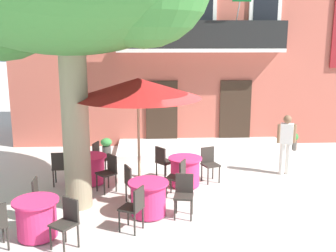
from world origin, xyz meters
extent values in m
plane|color=beige|center=(0.00, 0.00, 0.00)|extent=(120.00, 120.00, 0.00)
cube|color=#BC5B4C|center=(0.28, 7.00, 3.75)|extent=(13.00, 4.00, 7.50)
cube|color=#332319|center=(-1.02, 4.97, 1.15)|extent=(1.10, 0.08, 2.30)
cube|color=#332319|center=(1.58, 4.97, 1.15)|extent=(1.10, 0.08, 2.30)
cube|color=silver|center=(-1.92, 4.96, 4.65)|extent=(1.10, 0.08, 1.90)
cube|color=black|center=(-1.92, 4.93, 4.65)|extent=(0.84, 0.04, 1.60)
cube|color=silver|center=(0.28, 4.96, 4.65)|extent=(1.10, 0.08, 1.90)
cube|color=black|center=(0.28, 4.93, 4.65)|extent=(0.84, 0.04, 1.60)
cube|color=silver|center=(2.48, 4.96, 4.65)|extent=(1.10, 0.08, 1.90)
cube|color=black|center=(2.48, 4.93, 4.65)|extent=(0.84, 0.04, 1.60)
cube|color=silver|center=(0.28, 4.67, 3.34)|extent=(5.60, 0.65, 0.12)
cube|color=black|center=(0.28, 4.38, 3.85)|extent=(5.60, 0.06, 0.90)
cylinder|color=#B2B2B7|center=(-0.92, 4.50, 4.75)|extent=(0.04, 0.95, 1.33)
cylinder|color=#B2B2B7|center=(1.48, 4.50, 4.75)|extent=(0.04, 0.95, 1.33)
cylinder|color=#995638|center=(-2.02, 4.70, 3.56)|extent=(0.33, 0.33, 0.31)
ellipsoid|color=#38843D|center=(-2.02, 4.70, 3.93)|extent=(0.43, 0.43, 0.43)
cylinder|color=#995638|center=(-0.87, 4.70, 3.51)|extent=(0.28, 0.28, 0.22)
ellipsoid|color=#38843D|center=(-0.87, 4.70, 3.78)|extent=(0.37, 0.37, 0.32)
cylinder|color=#995638|center=(0.28, 4.70, 3.51)|extent=(0.35, 0.35, 0.22)
ellipsoid|color=#38843D|center=(0.28, 4.70, 3.87)|extent=(0.45, 0.45, 0.50)
cylinder|color=#47423D|center=(1.43, 4.70, 3.55)|extent=(0.34, 0.34, 0.30)
ellipsoid|color=#2D7533|center=(1.43, 4.70, 3.85)|extent=(0.44, 0.44, 0.28)
cylinder|color=#47423D|center=(2.58, 4.70, 3.52)|extent=(0.26, 0.26, 0.25)
ellipsoid|color=#2D7533|center=(2.58, 4.70, 3.79)|extent=(0.34, 0.34, 0.28)
cube|color=silver|center=(0.28, 3.90, 0.12)|extent=(5.57, 2.20, 0.25)
cylinder|color=gray|center=(-3.10, -0.23, 1.76)|extent=(0.58, 0.58, 3.51)
cylinder|color=#E52D66|center=(-0.59, 0.90, 0.37)|extent=(0.74, 0.74, 0.68)
cylinder|color=#E52D66|center=(-0.59, 0.90, 0.74)|extent=(0.86, 0.86, 0.04)
cylinder|color=#2D2823|center=(-0.59, 0.90, 0.01)|extent=(0.44, 0.44, 0.03)
cylinder|color=#2D2823|center=(-1.04, 1.72, 0.23)|extent=(0.04, 0.04, 0.45)
cylinder|color=#2D2823|center=(-0.82, 1.46, 0.23)|extent=(0.04, 0.04, 0.45)
cylinder|color=#2D2823|center=(-1.30, 1.51, 0.23)|extent=(0.04, 0.04, 0.45)
cylinder|color=#2D2823|center=(-1.09, 1.24, 0.23)|extent=(0.04, 0.04, 0.45)
cube|color=#2D2823|center=(-1.06, 1.48, 0.47)|extent=(0.56, 0.56, 0.04)
cube|color=#2D2823|center=(-1.20, 1.37, 0.70)|extent=(0.27, 0.32, 0.42)
cylinder|color=#2D2823|center=(-1.12, 0.12, 0.23)|extent=(0.04, 0.04, 0.45)
cylinder|color=#2D2823|center=(-0.98, 0.44, 0.23)|extent=(0.04, 0.04, 0.45)
cylinder|color=#2D2823|center=(-0.80, -0.01, 0.23)|extent=(0.04, 0.04, 0.45)
cylinder|color=#2D2823|center=(-0.67, 0.30, 0.23)|extent=(0.04, 0.04, 0.45)
cube|color=#2D2823|center=(-0.89, 0.21, 0.47)|extent=(0.53, 0.53, 0.04)
cube|color=#2D2823|center=(-0.73, 0.14, 0.70)|extent=(0.19, 0.36, 0.42)
cylinder|color=#2D2823|center=(0.33, 1.06, 0.23)|extent=(0.04, 0.04, 0.45)
cylinder|color=#2D2823|center=(0.01, 0.94, 0.23)|extent=(0.04, 0.04, 0.45)
cylinder|color=#2D2823|center=(0.21, 1.38, 0.23)|extent=(0.04, 0.04, 0.45)
cylinder|color=#2D2823|center=(-0.11, 1.26, 0.23)|extent=(0.04, 0.04, 0.45)
cube|color=#2D2823|center=(0.11, 1.16, 0.47)|extent=(0.51, 0.51, 0.04)
cube|color=#2D2823|center=(0.05, 1.33, 0.70)|extent=(0.37, 0.17, 0.42)
cylinder|color=#E52D66|center=(-1.54, -0.82, 0.37)|extent=(0.74, 0.74, 0.68)
cylinder|color=#E52D66|center=(-1.54, -0.82, 0.74)|extent=(0.86, 0.86, 0.04)
cylinder|color=#2D2823|center=(-1.54, -0.82, 0.01)|extent=(0.44, 0.44, 0.03)
cylinder|color=#2D2823|center=(-1.74, 0.09, 0.23)|extent=(0.04, 0.04, 0.45)
cylinder|color=#2D2823|center=(-1.61, -0.22, 0.23)|extent=(0.04, 0.04, 0.45)
cylinder|color=#2D2823|center=(-2.05, -0.04, 0.23)|extent=(0.04, 0.04, 0.45)
cylinder|color=#2D2823|center=(-1.92, -0.35, 0.23)|extent=(0.04, 0.04, 0.45)
cube|color=#2D2823|center=(-1.83, -0.13, 0.47)|extent=(0.52, 0.52, 0.04)
cube|color=#2D2823|center=(-2.00, -0.20, 0.70)|extent=(0.18, 0.37, 0.42)
cylinder|color=#2D2823|center=(-2.12, -1.56, 0.23)|extent=(0.04, 0.04, 0.45)
cylinder|color=#2D2823|center=(-1.96, -1.26, 0.23)|extent=(0.04, 0.04, 0.45)
cylinder|color=#2D2823|center=(-1.82, -1.72, 0.23)|extent=(0.04, 0.04, 0.45)
cylinder|color=#2D2823|center=(-1.66, -1.41, 0.23)|extent=(0.04, 0.04, 0.45)
cube|color=#2D2823|center=(-1.89, -1.49, 0.47)|extent=(0.54, 0.54, 0.04)
cube|color=#2D2823|center=(-1.73, -1.57, 0.70)|extent=(0.21, 0.36, 0.42)
cylinder|color=#2D2823|center=(-0.67, -1.15, 0.23)|extent=(0.04, 0.04, 0.45)
cylinder|color=#2D2823|center=(-1.00, -1.09, 0.23)|extent=(0.04, 0.04, 0.45)
cylinder|color=#2D2823|center=(-0.61, -0.82, 0.23)|extent=(0.04, 0.04, 0.45)
cylinder|color=#2D2823|center=(-0.94, -0.76, 0.23)|extent=(0.04, 0.04, 0.45)
cube|color=#2D2823|center=(-0.80, -0.95, 0.47)|extent=(0.46, 0.46, 0.04)
cube|color=#2D2823|center=(-0.77, -0.78, 0.70)|extent=(0.38, 0.11, 0.42)
cylinder|color=#E52D66|center=(-3.03, 1.22, 0.37)|extent=(0.74, 0.74, 0.68)
cylinder|color=#E52D66|center=(-3.03, 1.22, 0.74)|extent=(0.86, 0.86, 0.04)
cylinder|color=#2D2823|center=(-3.03, 1.22, 0.01)|extent=(0.44, 0.44, 0.03)
cylinder|color=#2D2823|center=(-3.96, 1.34, 0.23)|extent=(0.04, 0.04, 0.45)
cylinder|color=#2D2823|center=(-3.62, 1.36, 0.23)|extent=(0.04, 0.04, 0.45)
cylinder|color=#2D2823|center=(-3.94, 1.00, 0.23)|extent=(0.04, 0.04, 0.45)
cylinder|color=#2D2823|center=(-3.61, 1.02, 0.23)|extent=(0.04, 0.04, 0.45)
cube|color=#2D2823|center=(-3.78, 1.18, 0.47)|extent=(0.42, 0.42, 0.04)
cube|color=#2D2823|center=(-3.77, 1.00, 0.70)|extent=(0.38, 0.06, 0.42)
cylinder|color=#2D2823|center=(-2.60, 0.39, 0.23)|extent=(0.04, 0.04, 0.45)
cylinder|color=#2D2823|center=(-2.81, 0.66, 0.23)|extent=(0.04, 0.04, 0.45)
cylinder|color=#2D2823|center=(-2.33, 0.60, 0.23)|extent=(0.04, 0.04, 0.45)
cylinder|color=#2D2823|center=(-2.54, 0.87, 0.23)|extent=(0.04, 0.04, 0.45)
cube|color=#2D2823|center=(-2.57, 0.63, 0.47)|extent=(0.56, 0.56, 0.04)
cube|color=#2D2823|center=(-2.43, 0.74, 0.70)|extent=(0.27, 0.32, 0.42)
cylinder|color=#2D2823|center=(-2.58, 2.04, 0.23)|extent=(0.04, 0.04, 0.45)
cylinder|color=#2D2823|center=(-2.69, 1.72, 0.23)|extent=(0.04, 0.04, 0.45)
cylinder|color=#2D2823|center=(-2.91, 2.15, 0.23)|extent=(0.04, 0.04, 0.45)
cylinder|color=#2D2823|center=(-3.01, 1.82, 0.23)|extent=(0.04, 0.04, 0.45)
cube|color=#2D2823|center=(-2.80, 1.93, 0.47)|extent=(0.51, 0.51, 0.04)
cube|color=#2D2823|center=(-2.97, 1.99, 0.70)|extent=(0.16, 0.37, 0.42)
cylinder|color=#E52D66|center=(-3.66, -1.68, 0.37)|extent=(0.74, 0.74, 0.68)
cylinder|color=#E52D66|center=(-3.66, -1.68, 0.74)|extent=(0.86, 0.86, 0.04)
cylinder|color=#2D2823|center=(-3.66, -1.68, 0.01)|extent=(0.44, 0.44, 0.03)
cylinder|color=#2D2823|center=(-4.24, -1.85, 0.23)|extent=(0.04, 0.04, 0.45)
cylinder|color=#2D2823|center=(-4.06, -2.14, 0.23)|extent=(0.04, 0.04, 0.45)
cylinder|color=#2D2823|center=(-3.03, -2.37, 0.23)|extent=(0.04, 0.04, 0.45)
cylinder|color=#2D2823|center=(-3.30, -2.17, 0.23)|extent=(0.04, 0.04, 0.45)
cylinder|color=#2D2823|center=(-2.82, -2.10, 0.23)|extent=(0.04, 0.04, 0.45)
cylinder|color=#2D2823|center=(-3.09, -1.90, 0.23)|extent=(0.04, 0.04, 0.45)
cube|color=#2D2823|center=(-3.06, -2.13, 0.47)|extent=(0.56, 0.56, 0.04)
cube|color=#2D2823|center=(-2.95, -1.99, 0.70)|extent=(0.33, 0.26, 0.42)
cylinder|color=#2D2823|center=(-3.52, -0.76, 0.23)|extent=(0.04, 0.04, 0.45)
cylinder|color=#2D2823|center=(-3.51, -1.10, 0.23)|extent=(0.04, 0.04, 0.45)
cylinder|color=#2D2823|center=(-3.86, -0.77, 0.23)|extent=(0.04, 0.04, 0.45)
cylinder|color=#2D2823|center=(-3.85, -1.11, 0.23)|extent=(0.04, 0.04, 0.45)
cube|color=#2D2823|center=(-3.68, -0.93, 0.47)|extent=(0.41, 0.41, 0.04)
cube|color=#2D2823|center=(-3.86, -0.94, 0.70)|extent=(0.05, 0.38, 0.42)
cylinder|color=#997A56|center=(-1.75, 0.20, 1.27)|extent=(0.06, 0.06, 2.55)
cylinder|color=#333333|center=(-1.75, 0.20, 0.04)|extent=(0.44, 0.44, 0.08)
cone|color=#B21E1E|center=(-1.75, 0.20, 2.62)|extent=(2.90, 2.90, 0.45)
cylinder|color=#47423D|center=(-2.85, 3.72, 0.17)|extent=(0.28, 0.28, 0.34)
ellipsoid|color=#38843D|center=(-2.85, 3.72, 0.47)|extent=(0.36, 0.36, 0.26)
cylinder|color=#47423D|center=(3.42, 4.12, 0.16)|extent=(0.26, 0.26, 0.31)
ellipsoid|color=#2D7533|center=(3.42, 4.12, 0.46)|extent=(0.33, 0.33, 0.30)
cylinder|color=silver|center=(2.19, 1.66, 0.44)|extent=(0.14, 0.14, 0.89)
cylinder|color=silver|center=(2.37, 1.66, 0.44)|extent=(0.14, 0.14, 0.89)
cube|color=white|center=(2.28, 1.66, 1.17)|extent=(0.40, 0.34, 0.56)
sphere|color=brown|center=(2.28, 1.66, 1.57)|extent=(0.22, 0.22, 0.22)
cylinder|color=brown|center=(2.06, 1.66, 1.17)|extent=(0.09, 0.09, 0.52)
cylinder|color=brown|center=(2.50, 1.66, 1.17)|extent=(0.09, 0.09, 0.52)
camera|label=1|loc=(-1.58, -8.84, 3.70)|focal=42.90mm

